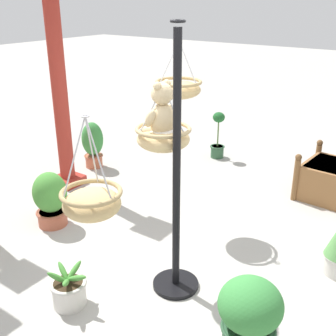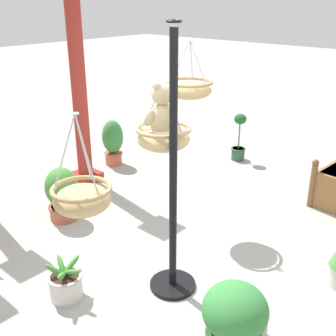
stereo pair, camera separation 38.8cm
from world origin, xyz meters
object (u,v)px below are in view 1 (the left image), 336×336
object	(u,v)px
greenhouse_pillar_far_back	(60,94)
hanging_basket_with_teddy	(163,137)
potted_plant_fern_front	(249,317)
wooden_planter_box	(331,179)
teddy_bear	(161,113)
hanging_basket_left_high	(92,202)
display_pole_central	(176,217)
potted_plant_broad_leaf	(218,139)
potted_plant_flowering_red	(93,144)
potted_plant_trailing_ivy	(50,199)
potted_plant_conical_shrub	(69,290)
hanging_basket_right_low	(179,88)

from	to	relation	value
greenhouse_pillar_far_back	hanging_basket_with_teddy	bearing A→B (deg)	-110.12
potted_plant_fern_front	wooden_planter_box	bearing A→B (deg)	5.25
teddy_bear	hanging_basket_left_high	world-z (taller)	teddy_bear
hanging_basket_left_high	potted_plant_fern_front	distance (m)	1.46
display_pole_central	hanging_basket_left_high	bearing A→B (deg)	166.11
hanging_basket_with_teddy	hanging_basket_left_high	distance (m)	1.00
potted_plant_fern_front	potted_plant_broad_leaf	bearing A→B (deg)	32.34
teddy_bear	wooden_planter_box	world-z (taller)	teddy_bear
hanging_basket_with_teddy	hanging_basket_left_high	xyz separation A→B (m)	(-0.97, -0.05, -0.24)
potted_plant_fern_front	potted_plant_flowering_red	size ratio (longest dim) A/B	0.92
wooden_planter_box	potted_plant_trailing_ivy	size ratio (longest dim) A/B	1.30
potted_plant_conical_shrub	potted_plant_broad_leaf	bearing A→B (deg)	10.57
hanging_basket_with_teddy	potted_plant_fern_front	size ratio (longest dim) A/B	0.85
hanging_basket_right_low	greenhouse_pillar_far_back	world-z (taller)	greenhouse_pillar_far_back
wooden_planter_box	potted_plant_conical_shrub	world-z (taller)	wooden_planter_box
hanging_basket_with_teddy	potted_plant_flowering_red	bearing A→B (deg)	58.24
hanging_basket_right_low	potted_plant_broad_leaf	xyz separation A→B (m)	(2.14, 0.63, -1.30)
greenhouse_pillar_far_back	potted_plant_broad_leaf	distance (m)	2.78
potted_plant_fern_front	teddy_bear	bearing A→B (deg)	66.41
hanging_basket_with_teddy	hanging_basket_right_low	distance (m)	1.14
hanging_basket_left_high	potted_plant_flowering_red	xyz separation A→B (m)	(2.56, 2.62, -0.79)
hanging_basket_with_teddy	potted_plant_fern_front	world-z (taller)	hanging_basket_with_teddy
teddy_bear	hanging_basket_left_high	xyz separation A→B (m)	(-0.97, -0.07, -0.46)
potted_plant_broad_leaf	potted_plant_fern_front	bearing A→B (deg)	-147.66
hanging_basket_left_high	potted_plant_flowering_red	bearing A→B (deg)	45.65
potted_plant_trailing_ivy	potted_plant_flowering_red	bearing A→B (deg)	29.45
greenhouse_pillar_far_back	potted_plant_fern_front	size ratio (longest dim) A/B	4.05
wooden_planter_box	potted_plant_trailing_ivy	bearing A→B (deg)	137.26
potted_plant_broad_leaf	hanging_basket_left_high	bearing A→B (deg)	-163.84
teddy_bear	potted_plant_conical_shrub	bearing A→B (deg)	158.63
hanging_basket_left_high	potted_plant_conical_shrub	world-z (taller)	hanging_basket_left_high
potted_plant_conical_shrub	hanging_basket_left_high	bearing A→B (deg)	-95.92
display_pole_central	potted_plant_trailing_ivy	distance (m)	1.94
potted_plant_flowering_red	hanging_basket_left_high	bearing A→B (deg)	-134.35
potted_plant_conical_shrub	potted_plant_trailing_ivy	size ratio (longest dim) A/B	0.58
hanging_basket_with_teddy	teddy_bear	size ratio (longest dim) A/B	1.18
wooden_planter_box	potted_plant_conical_shrub	distance (m)	3.82
hanging_basket_left_high	potted_plant_fern_front	xyz separation A→B (m)	(0.44, -1.13, -0.81)
greenhouse_pillar_far_back	display_pole_central	bearing A→B (deg)	-111.23
hanging_basket_with_teddy	teddy_bear	world-z (taller)	teddy_bear
hanging_basket_right_low	potted_plant_trailing_ivy	size ratio (longest dim) A/B	0.93
greenhouse_pillar_far_back	potted_plant_fern_front	xyz separation A→B (m)	(-1.40, -3.58, -0.98)
wooden_planter_box	teddy_bear	bearing A→B (deg)	161.33
teddy_bear	potted_plant_trailing_ivy	xyz separation A→B (m)	(-0.05, 1.62, -1.30)
display_pole_central	hanging_basket_right_low	world-z (taller)	display_pole_central
teddy_bear	potted_plant_trailing_ivy	distance (m)	2.08
hanging_basket_with_teddy	teddy_bear	bearing A→B (deg)	90.00
hanging_basket_left_high	greenhouse_pillar_far_back	distance (m)	3.07
potted_plant_flowering_red	hanging_basket_right_low	bearing A→B (deg)	-106.06
hanging_basket_with_teddy	potted_plant_broad_leaf	bearing A→B (deg)	20.00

